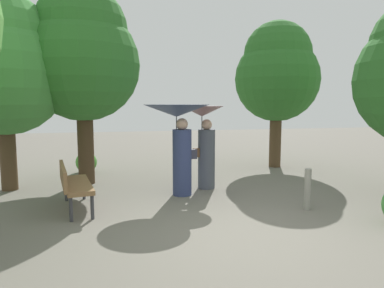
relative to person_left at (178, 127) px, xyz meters
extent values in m
plane|color=#6B665B|center=(0.41, -2.39, -1.45)|extent=(40.00, 40.00, 0.00)
cylinder|color=navy|center=(0.08, 0.01, -0.75)|extent=(0.40, 0.40, 1.40)
sphere|color=tan|center=(0.08, 0.01, 0.07)|extent=(0.25, 0.25, 0.25)
cylinder|color=#333338|center=(-0.04, -0.01, -0.16)|extent=(0.02, 0.02, 0.75)
cone|color=#38476B|center=(-0.04, -0.01, 0.35)|extent=(1.38, 1.38, 0.25)
cube|color=#333342|center=(0.34, 0.04, -0.58)|extent=(0.14, 0.10, 0.20)
cylinder|color=#474C56|center=(0.75, 0.48, -0.77)|extent=(0.39, 0.39, 1.36)
sphere|color=tan|center=(0.75, 0.48, 0.02)|extent=(0.24, 0.24, 0.24)
cylinder|color=#333338|center=(0.63, 0.46, -0.18)|extent=(0.02, 0.02, 0.77)
cone|color=gray|center=(0.63, 0.46, 0.32)|extent=(0.99, 0.99, 0.23)
cube|color=brown|center=(0.49, 0.45, -0.61)|extent=(0.14, 0.10, 0.20)
cylinder|color=#38383D|center=(-1.71, -1.19, -1.23)|extent=(0.06, 0.06, 0.44)
cylinder|color=#38383D|center=(-2.05, -1.25, -1.23)|extent=(0.06, 0.06, 0.44)
cylinder|color=#38383D|center=(-1.94, 0.13, -1.23)|extent=(0.06, 0.06, 0.44)
cylinder|color=#38383D|center=(-2.28, 0.07, -1.23)|extent=(0.06, 0.06, 0.44)
cube|color=olive|center=(-2.00, -0.56, -0.99)|extent=(0.69, 1.55, 0.08)
cube|color=olive|center=(-2.23, -0.60, -0.79)|extent=(0.31, 1.49, 0.35)
cylinder|color=#42301E|center=(-1.97, 1.60, 0.46)|extent=(0.38, 0.38, 3.82)
sphere|color=#2D6B28|center=(-1.97, 1.60, 1.41)|extent=(2.68, 2.68, 2.68)
sphere|color=#2D6B28|center=(-1.97, 1.60, 2.18)|extent=(2.14, 2.14, 2.14)
cylinder|color=#4C3823|center=(3.55, 2.65, 0.33)|extent=(0.36, 0.36, 3.56)
sphere|color=#2D6B28|center=(3.55, 2.65, 1.22)|extent=(2.53, 2.53, 2.53)
sphere|color=#2D6B28|center=(3.55, 2.65, 1.94)|extent=(2.02, 2.02, 2.02)
cylinder|color=#4C3823|center=(-3.63, 1.33, 0.28)|extent=(0.35, 0.35, 3.46)
sphere|color=#428C3D|center=(-3.63, 1.33, 1.15)|extent=(2.70, 2.70, 2.70)
sphere|color=#428C3D|center=(-3.63, 1.33, 1.84)|extent=(2.16, 2.16, 2.16)
sphere|color=#4C9338|center=(-2.07, 3.04, -1.15)|extent=(0.59, 0.59, 0.59)
cylinder|color=gray|center=(2.10, -1.55, -1.06)|extent=(0.12, 0.12, 0.77)
camera|label=1|loc=(-1.38, -7.10, 0.49)|focal=32.48mm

